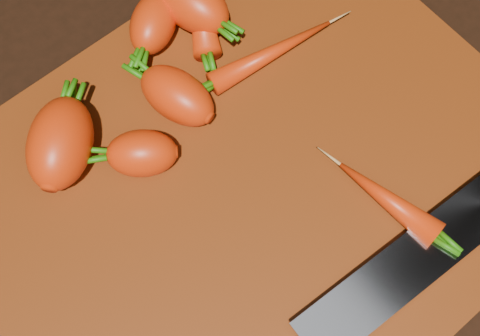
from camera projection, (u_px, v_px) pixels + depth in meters
ground at (247, 191)px, 0.59m from camera, size 2.00×2.00×0.01m
cutting_board at (247, 187)px, 0.57m from camera, size 0.50×0.40×0.01m
carrot_0 at (60, 143)px, 0.55m from camera, size 0.10×0.10×0.05m
carrot_1 at (142, 153)px, 0.56m from camera, size 0.07×0.07×0.04m
carrot_2 at (190, 1)px, 0.61m from camera, size 0.06×0.09×0.05m
carrot_3 at (177, 96)px, 0.58m from camera, size 0.06×0.08×0.04m
carrot_4 at (153, 23)px, 0.61m from camera, size 0.08×0.07×0.04m
carrot_6 at (272, 53)px, 0.61m from camera, size 0.13×0.04×0.02m
carrot_7 at (387, 200)px, 0.55m from camera, size 0.04×0.10×0.03m
knife at (444, 237)px, 0.54m from camera, size 0.39×0.06×0.02m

